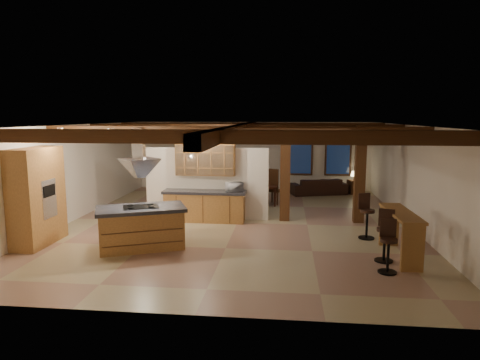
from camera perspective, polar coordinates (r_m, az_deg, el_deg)
The scene contains 23 objects.
ground at distance 12.82m, azimuth -0.37°, elevation -5.74°, with size 12.00×12.00×0.00m, color tan.
room_walls at distance 12.50m, azimuth -0.38°, elevation 2.20°, with size 12.00×12.00×12.00m.
ceiling_beams at distance 12.42m, azimuth -0.38°, elevation 6.69°, with size 10.00×12.00×0.28m.
timber_posts at distance 12.96m, azimuth 10.94°, elevation 2.20°, with size 2.50×0.30×2.90m.
partition_wall at distance 13.22m, azimuth -4.44°, elevation -0.45°, with size 3.80×0.18×2.20m, color white.
pantry_cabinet at distance 11.64m, azimuth -25.44°, elevation -2.01°, with size 0.67×1.60×2.40m.
back_counter at distance 12.96m, azimuth -4.72°, elevation -3.45°, with size 2.50×0.66×0.94m.
upper_display_cabinet at distance 12.94m, azimuth -4.63°, elevation 2.70°, with size 1.80×0.36×0.95m.
range_hood at distance 10.35m, azimuth -13.23°, elevation 0.65°, with size 1.10×1.10×1.40m.
back_windows at distance 18.40m, azimuth 10.46°, elevation 3.24°, with size 2.70×0.07×1.70m.
framed_art at distance 18.56m, azimuth -2.91°, elevation 4.04°, with size 0.65×0.05×0.85m.
recessed_cans at distance 11.13m, azimuth -14.72°, elevation 6.76°, with size 3.16×2.46×0.03m.
kitchen_island at distance 10.60m, azimuth -13.00°, elevation -6.15°, with size 2.33×1.82×1.03m.
dining_table at distance 15.16m, azimuth 0.86°, elevation -2.10°, with size 2.04×1.14×0.72m, color #37190D.
sofa at distance 17.64m, azimuth 10.41°, elevation -0.84°, with size 2.21×0.87×0.65m, color black.
microwave at distance 12.71m, azimuth -0.77°, elevation -0.91°, with size 0.48×0.33×0.27m, color silver.
bar_counter at distance 10.27m, azimuth 20.60°, elevation -5.85°, with size 0.56×2.02×1.05m.
side_table at distance 18.08m, azimuth 14.96°, elevation -0.90°, with size 0.45×0.45×0.56m, color #3B1D0E.
table_lamp at distance 18.00m, azimuth 15.03°, elevation 0.79°, with size 0.31×0.31×0.36m.
bar_stool_a at distance 9.27m, azimuth 19.15°, elevation -8.32°, with size 0.38×0.38×1.09m.
bar_stool_b at distance 9.94m, azimuth 18.78°, elevation -7.00°, with size 0.42×0.43×1.14m.
bar_stool_c at distance 11.59m, azimuth 16.48°, elevation -4.62°, with size 0.44×0.45×1.17m.
dining_chairs at distance 15.11m, azimuth 0.86°, elevation -0.97°, with size 2.58×2.58×1.30m.
Camera 1 is at (1.41, -12.34, 3.17)m, focal length 32.00 mm.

